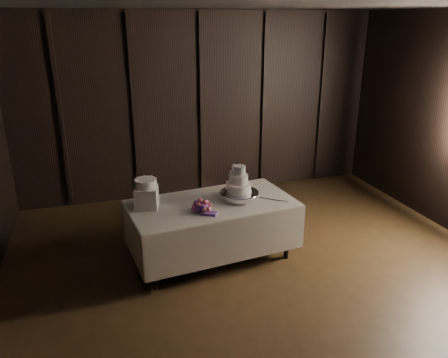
# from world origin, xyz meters

# --- Properties ---
(room) EXTENTS (6.08, 7.08, 3.08)m
(room) POSITION_xyz_m (0.00, 0.00, 1.50)
(room) COLOR black
(room) RESTS_ON ground
(display_table) EXTENTS (2.10, 1.27, 0.76)m
(display_table) POSITION_xyz_m (-0.45, 1.22, 0.42)
(display_table) COLOR beige
(display_table) RESTS_ON ground
(cake_stand) EXTENTS (0.50, 0.50, 0.09)m
(cake_stand) POSITION_xyz_m (-0.10, 1.24, 0.81)
(cake_stand) COLOR silver
(cake_stand) RESTS_ON display_table
(wedding_cake) EXTENTS (0.33, 0.29, 0.34)m
(wedding_cake) POSITION_xyz_m (-0.12, 1.23, 0.99)
(wedding_cake) COLOR white
(wedding_cake) RESTS_ON cake_stand
(bouquet) EXTENTS (0.43, 0.47, 0.18)m
(bouquet) POSITION_xyz_m (-0.63, 1.02, 0.82)
(bouquet) COLOR #C14447
(bouquet) RESTS_ON display_table
(box_pedestal) EXTENTS (0.32, 0.32, 0.25)m
(box_pedestal) POSITION_xyz_m (-1.22, 1.31, 0.89)
(box_pedestal) COLOR white
(box_pedestal) RESTS_ON display_table
(small_cake) EXTENTS (0.31, 0.31, 0.10)m
(small_cake) POSITION_xyz_m (-1.22, 1.31, 1.06)
(small_cake) COLOR white
(small_cake) RESTS_ON box_pedestal
(cake_knife) EXTENTS (0.29, 0.26, 0.01)m
(cake_knife) POSITION_xyz_m (0.26, 1.10, 0.77)
(cake_knife) COLOR silver
(cake_knife) RESTS_ON display_table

